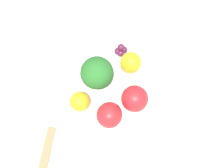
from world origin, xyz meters
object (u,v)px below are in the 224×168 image
at_px(broccoli, 97,73).
at_px(orange_back, 80,102).
at_px(apple_red, 109,115).
at_px(apple_green, 135,99).
at_px(grape_cluster, 121,50).
at_px(bowl, 112,89).
at_px(orange_front, 131,63).
at_px(spoon, 47,148).

height_order(broccoli, orange_back, broccoli).
distance_m(apple_red, apple_green, 0.06).
bearing_deg(grape_cluster, bowl, 161.55).
xyz_separation_m(bowl, orange_front, (0.04, -0.04, 0.04)).
xyz_separation_m(apple_red, orange_front, (0.11, -0.05, -0.00)).
xyz_separation_m(orange_back, spoon, (-0.07, 0.07, -0.04)).
height_order(orange_front, spoon, orange_front).
distance_m(bowl, orange_front, 0.07).
distance_m(orange_front, spoon, 0.23).
bearing_deg(grape_cluster, broccoli, 141.90).
height_order(orange_front, orange_back, orange_front).
bearing_deg(apple_green, broccoli, 53.73).
bearing_deg(bowl, apple_red, 170.79).
relative_size(orange_front, grape_cluster, 1.54).
distance_m(apple_green, orange_back, 0.10).
bearing_deg(spoon, orange_front, -50.31).
height_order(bowl, orange_back, orange_back).
relative_size(broccoli, apple_green, 1.54).
distance_m(broccoli, apple_red, 0.08).
bearing_deg(spoon, grape_cluster, -41.08).
bearing_deg(orange_back, broccoli, -40.44).
distance_m(broccoli, spoon, 0.17).
distance_m(bowl, apple_green, 0.07).
height_order(broccoli, orange_front, broccoli).
bearing_deg(broccoli, apple_red, -167.84).
bearing_deg(bowl, apple_green, -136.01).
relative_size(apple_red, orange_back, 1.25).
relative_size(bowl, grape_cluster, 7.41).
xyz_separation_m(apple_red, apple_green, (0.03, -0.05, 0.00)).
distance_m(orange_back, grape_cluster, 0.14).
relative_size(orange_front, orange_back, 1.11).
xyz_separation_m(broccoli, orange_back, (-0.04, 0.04, -0.03)).
height_order(apple_red, grape_cluster, apple_red).
relative_size(bowl, orange_back, 5.34).
distance_m(apple_red, orange_back, 0.06).
relative_size(apple_red, grape_cluster, 1.74).
bearing_deg(orange_back, spoon, 136.02).
bearing_deg(orange_front, bowl, 133.03).
distance_m(broccoli, orange_back, 0.06).
bearing_deg(orange_front, apple_green, 178.83).
bearing_deg(apple_red, bowl, -9.21).
distance_m(orange_front, orange_back, 0.13).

